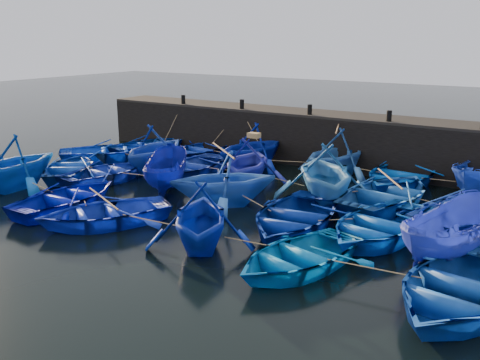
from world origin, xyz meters
The scene contains 36 objects.
ground centered at (0.00, 0.00, 0.00)m, with size 120.00×120.00×0.00m, color black.
quay_wall centered at (0.00, 10.50, 1.25)m, with size 26.00×2.50×2.50m, color black.
quay_top centered at (0.00, 10.50, 2.56)m, with size 26.00×2.50×0.12m, color black.
bollard_0 centered at (-8.00, 9.60, 2.87)m, with size 0.24×0.24×0.50m, color black.
bollard_1 centered at (-4.00, 9.60, 2.87)m, with size 0.24×0.24×0.50m, color black.
bollard_2 centered at (0.00, 9.60, 2.87)m, with size 0.24×0.24×0.50m, color black.
bollard_3 centered at (4.00, 9.60, 2.87)m, with size 0.24×0.24×0.50m, color black.
boat_0 centered at (-8.70, 7.49, 0.49)m, with size 3.38×4.73×0.98m, color navy.
boat_1 centered at (-5.68, 7.88, 0.48)m, with size 3.28×4.58×0.95m, color #0D299D.
boat_2 centered at (-2.07, 7.50, 1.14)m, with size 3.74×4.33×2.28m, color #03198B.
boat_3 centered at (2.06, 8.28, 1.15)m, with size 3.76×4.36×2.29m, color #2A5FB4.
boat_4 centered at (5.14, 8.12, 0.56)m, with size 3.88×5.42×1.13m, color #003EA3.
boat_5 centered at (8.29, 8.32, 0.84)m, with size 1.63×4.33×1.67m, color #1A3697.
boat_6 centered at (-9.29, 4.92, 0.53)m, with size 3.63×5.07×1.05m, color #0C3ACD.
boat_7 centered at (-5.66, 4.45, 1.18)m, with size 3.87×4.49×2.37m, color #13359A.
boat_8 centered at (-3.71, 4.67, 0.49)m, with size 3.40×4.75×0.99m, color #17319C.
boat_9 centered at (-0.63, 4.81, 1.09)m, with size 3.56×4.12×2.17m, color #1E26A2.
boat_10 centered at (3.27, 4.33, 1.23)m, with size 4.04×4.68×2.47m, color #2C6DB8.
boat_11 centered at (5.60, 5.05, 0.57)m, with size 3.93×5.49×1.14m, color #144EA1.
boat_12 centered at (8.88, 4.71, 0.59)m, with size 4.08×5.70×1.18m, color blue.
boat_13 centered at (-8.45, 1.62, 0.45)m, with size 3.13×4.38×0.91m, color #0E3CA3.
boat_14 centered at (-6.33, 1.86, 0.46)m, with size 3.16×4.42×0.92m, color navy.
boat_15 centered at (-3.04, 2.10, 0.84)m, with size 1.65×4.37×1.69m, color navy.
boat_16 centered at (0.13, 1.81, 1.09)m, with size 3.56×4.13×2.17m, color blue.
boat_17 centered at (3.73, 0.78, 0.55)m, with size 3.76×5.25×1.09m, color navy.
boat_18 centered at (6.40, 1.55, 0.53)m, with size 3.68×5.14×1.07m, color #0646B3.
boat_19 centered at (8.73, 1.01, 0.89)m, with size 1.74×4.63×1.79m, color #2534A6.
boat_20 centered at (-8.78, -1.19, 1.18)m, with size 3.86×4.47×2.35m, color #033F96.
boat_21 centered at (-4.58, -1.79, 0.48)m, with size 3.30×4.62×0.96m, color #000C9E.
boat_22 centered at (-2.12, -2.27, 0.48)m, with size 3.29×4.60×0.95m, color #112ABE.
boat_23 centered at (1.97, -2.12, 1.05)m, with size 3.43×3.98×2.09m, color #021B8C.
boat_24 centered at (5.26, -1.98, 0.46)m, with size 3.18×4.44×0.92m, color #0368C2.
boat_25 centered at (9.53, -1.76, 0.57)m, with size 3.91×5.46×1.13m, color navy.
wooden_crate centered at (-0.33, 4.81, 2.28)m, with size 0.50×0.37×0.21m, color #9C7744.
mooring_ropes centered at (0.00, 4.93, 0.88)m, with size 17.36×11.83×2.10m.
loose_oars centered at (1.42, 3.22, 1.67)m, with size 9.98×12.63×1.40m.
Camera 1 is at (11.43, -14.56, 6.44)m, focal length 40.00 mm.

